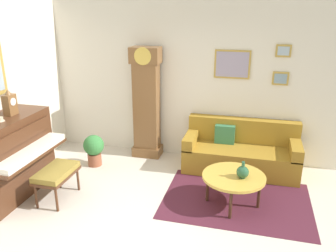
# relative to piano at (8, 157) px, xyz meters

# --- Properties ---
(ground_plane) EXTENTS (6.40, 6.00, 0.10)m
(ground_plane) POSITION_rel_piano_xyz_m (2.23, -0.26, -0.65)
(ground_plane) COLOR beige
(wall_back) EXTENTS (5.30, 0.13, 2.80)m
(wall_back) POSITION_rel_piano_xyz_m (2.24, 2.14, 0.80)
(wall_back) COLOR silver
(wall_back) RESTS_ON ground_plane
(area_rug) EXTENTS (2.10, 1.50, 0.01)m
(area_rug) POSITION_rel_piano_xyz_m (3.26, 0.65, -0.60)
(area_rug) COLOR #4C1E2D
(area_rug) RESTS_ON ground_plane
(piano) EXTENTS (0.87, 1.44, 1.19)m
(piano) POSITION_rel_piano_xyz_m (0.00, 0.00, 0.00)
(piano) COLOR #4C2B19
(piano) RESTS_ON ground_plane
(piano_bench) EXTENTS (0.42, 0.70, 0.48)m
(piano_bench) POSITION_rel_piano_xyz_m (0.72, 0.05, -0.20)
(piano_bench) COLOR #4C2B19
(piano_bench) RESTS_ON ground_plane
(grandfather_clock) EXTENTS (0.52, 0.34, 2.03)m
(grandfather_clock) POSITION_rel_piano_xyz_m (1.51, 1.88, 0.36)
(grandfather_clock) COLOR brown
(grandfather_clock) RESTS_ON ground_plane
(couch) EXTENTS (1.90, 0.80, 0.84)m
(couch) POSITION_rel_piano_xyz_m (3.24, 1.72, -0.29)
(couch) COLOR olive
(couch) RESTS_ON ground_plane
(coffee_table) EXTENTS (0.88, 0.88, 0.46)m
(coffee_table) POSITION_rel_piano_xyz_m (3.21, 0.54, -0.18)
(coffee_table) COLOR gold
(coffee_table) RESTS_ON ground_plane
(mantel_clock) EXTENTS (0.13, 0.18, 0.38)m
(mantel_clock) POSITION_rel_piano_xyz_m (0.00, 0.20, 0.76)
(mantel_clock) COLOR brown
(mantel_clock) RESTS_ON piano
(teacup) EXTENTS (0.12, 0.12, 0.06)m
(teacup) POSITION_rel_piano_xyz_m (0.05, -0.10, 0.61)
(teacup) COLOR beige
(teacup) RESTS_ON piano
(green_jug) EXTENTS (0.17, 0.17, 0.24)m
(green_jug) POSITION_rel_piano_xyz_m (3.32, 0.50, -0.06)
(green_jug) COLOR #234C33
(green_jug) RESTS_ON coffee_table
(potted_plant) EXTENTS (0.36, 0.36, 0.56)m
(potted_plant) POSITION_rel_piano_xyz_m (0.74, 1.22, -0.28)
(potted_plant) COLOR #935138
(potted_plant) RESTS_ON ground_plane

